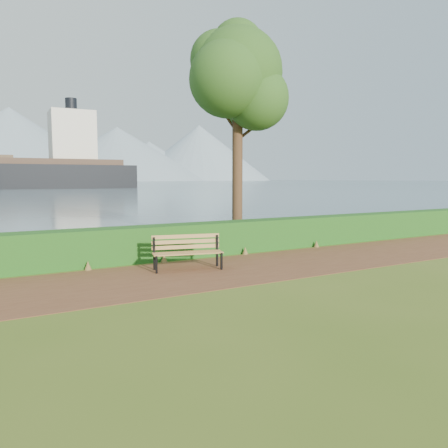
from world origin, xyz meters
TOP-DOWN VIEW (x-y plane):
  - ground at (0.00, 0.00)m, footprint 140.00×140.00m
  - path at (0.00, 0.30)m, footprint 40.00×3.40m
  - hedge at (0.00, 2.60)m, footprint 32.00×0.85m
  - bench at (-0.91, 0.90)m, footprint 1.87×0.93m
  - tree at (2.39, 3.83)m, footprint 3.77×3.35m

SIDE VIEW (x-z plane):
  - ground at x=0.00m, z-range 0.00..0.00m
  - path at x=0.00m, z-range 0.00..0.01m
  - hedge at x=0.00m, z-range 0.00..1.00m
  - bench at x=-0.91m, z-range 0.07..0.97m
  - tree at x=2.39m, z-range 1.90..9.69m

